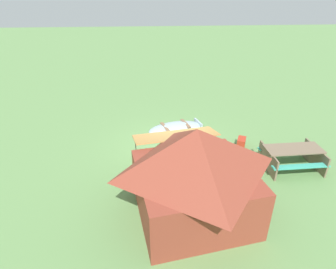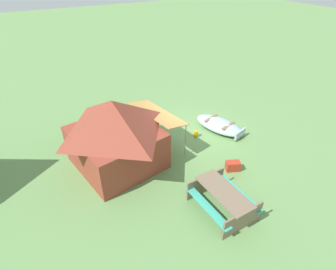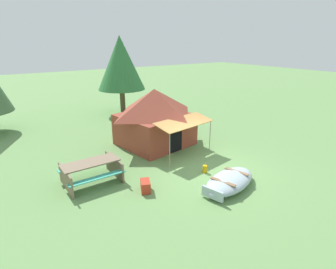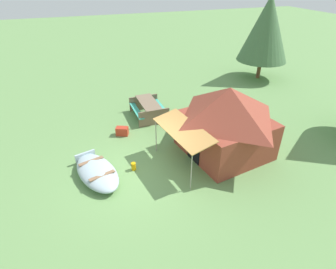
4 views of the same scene
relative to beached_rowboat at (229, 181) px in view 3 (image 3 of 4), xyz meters
The scene contains 7 objects.
ground_plane 1.49m from the beached_rowboat, 75.60° to the left, with size 80.00×80.00×0.00m, color #659151.
beached_rowboat is the anchor object (origin of this frame).
canvas_cabin_tent 5.13m from the beached_rowboat, 89.85° to the left, with size 3.73×4.44×2.72m.
picnic_table 4.88m from the beached_rowboat, 142.25° to the left, with size 2.01×1.54×0.79m.
cooler_box 2.91m from the beached_rowboat, 151.33° to the left, with size 0.52×0.31×0.38m, color #B8331F.
fuel_can 1.31m from the beached_rowboat, 89.03° to the left, with size 0.17×0.17×0.30m, color orange.
pine_tree_back_left 11.84m from the beached_rowboat, 83.71° to the left, with size 3.13×3.13×5.17m.
Camera 3 is at (-6.78, -7.19, 4.85)m, focal length 29.09 mm.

